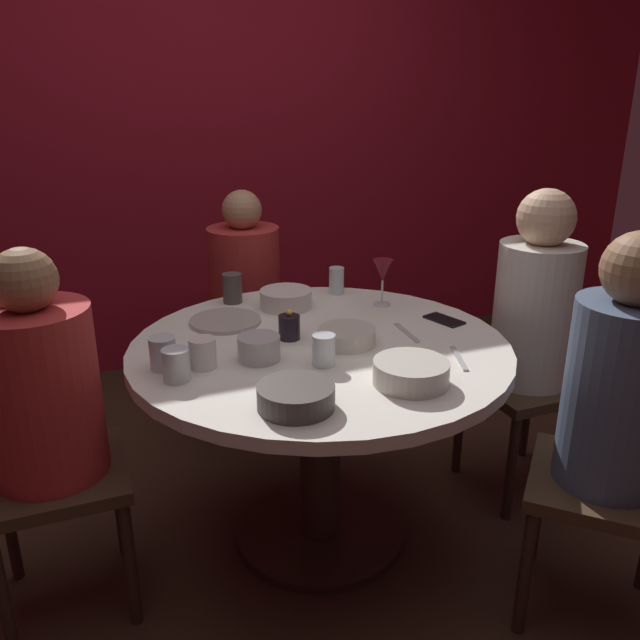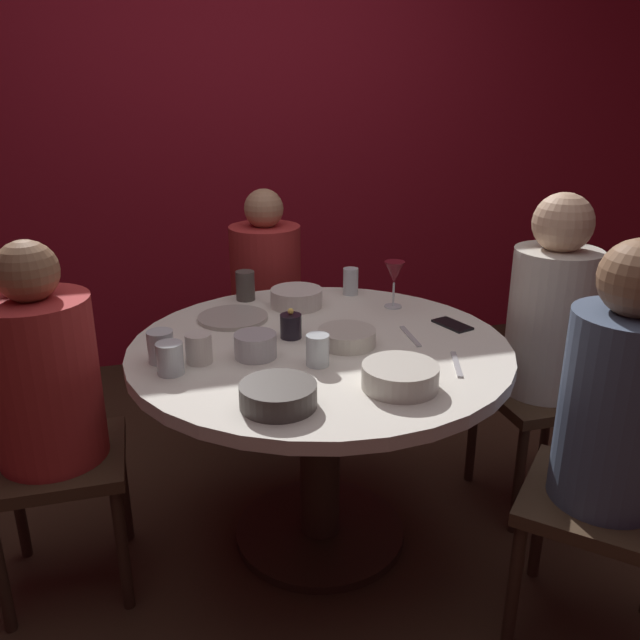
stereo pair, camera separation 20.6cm
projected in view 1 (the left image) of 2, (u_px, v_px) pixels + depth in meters
ground_plane at (320, 534)px, 2.35m from camera, size 8.00×8.00×0.00m
back_wall at (195, 129)px, 3.48m from camera, size 6.00×0.10×2.60m
dining_table at (320, 391)px, 2.15m from camera, size 1.23×1.23×0.75m
seated_diner_left at (43, 399)px, 1.82m from camera, size 0.40×0.40×1.14m
seated_diner_back at (245, 284)px, 2.91m from camera, size 0.40×0.40×1.11m
seated_diner_right at (535, 313)px, 2.39m from camera, size 0.40×0.40×1.19m
seated_diner_front_right at (618, 396)px, 1.77m from camera, size 0.57×0.57×1.19m
candle_holder at (289, 327)px, 2.12m from camera, size 0.07×0.07×0.10m
wine_glass at (383, 272)px, 2.41m from camera, size 0.08×0.08×0.18m
dinner_plate at (225, 321)px, 2.27m from camera, size 0.25×0.25×0.01m
cell_phone at (444, 320)px, 2.29m from camera, size 0.11×0.15×0.01m
bowl_serving_large at (259, 348)px, 1.96m from camera, size 0.13×0.13×0.07m
bowl_salad_center at (296, 397)px, 1.67m from camera, size 0.20×0.20×0.06m
bowl_small_white at (286, 299)px, 2.42m from camera, size 0.19×0.19×0.07m
bowl_sauce_side at (411, 373)px, 1.80m from camera, size 0.21×0.21×0.07m
bowl_rice_portion at (347, 336)px, 2.08m from camera, size 0.19×0.19×0.05m
cup_near_candle at (163, 353)px, 1.89m from camera, size 0.08×0.08×0.10m
cup_by_left_diner at (232, 288)px, 2.46m from camera, size 0.07×0.07×0.11m
cup_by_right_diner at (324, 350)px, 1.92m from camera, size 0.07×0.07×0.10m
cup_center_front at (203, 353)px, 1.90m from camera, size 0.08×0.08×0.09m
cup_far_edge at (176, 365)px, 1.82m from camera, size 0.08×0.08×0.09m
cup_beside_wine at (337, 281)px, 2.57m from camera, size 0.06×0.06×0.11m
fork_near_plate at (407, 333)px, 2.17m from camera, size 0.03×0.18×0.01m
knife_near_plate at (459, 358)px, 1.97m from camera, size 0.08×0.17×0.01m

